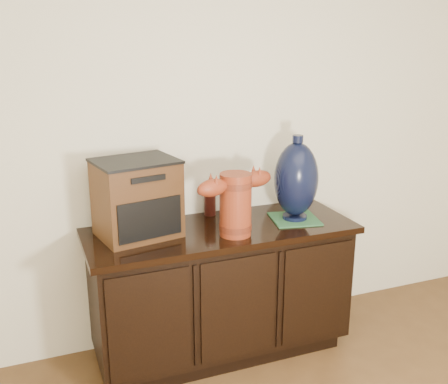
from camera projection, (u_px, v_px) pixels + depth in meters
name	position (u px, v px, depth m)	size (l,w,h in m)	color
sideboard	(221.00, 289.00, 2.93)	(1.46, 0.56, 0.75)	black
terracotta_vessel	(236.00, 201.00, 2.68)	(0.47, 0.21, 0.33)	#91361A
tv_radio	(137.00, 198.00, 2.67)	(0.45, 0.39, 0.40)	#432610
green_mat	(295.00, 219.00, 2.95)	(0.25, 0.25, 0.01)	#2A5F37
lamp_base	(296.00, 180.00, 2.88)	(0.29, 0.29, 0.47)	black
spray_can	(210.00, 199.00, 3.00)	(0.07, 0.07, 0.19)	#58160F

